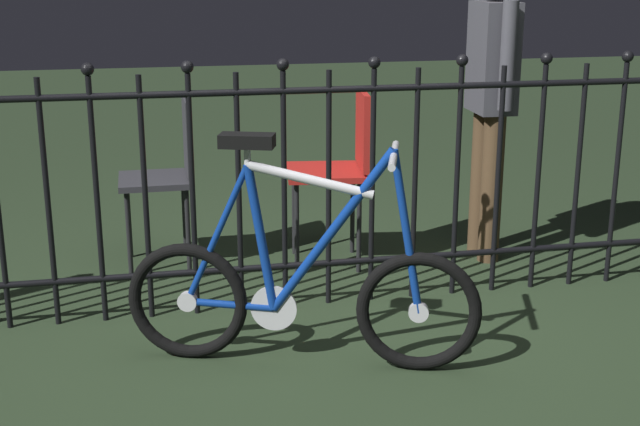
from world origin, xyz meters
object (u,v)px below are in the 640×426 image
chair_charcoal (170,166)px  person_visitor (492,85)px  chair_red (341,159)px  bicycle (301,290)px

chair_charcoal → person_visitor: size_ratio=0.56×
chair_red → person_visitor: size_ratio=0.58×
chair_red → chair_charcoal: bearing=169.3°
chair_charcoal → chair_red: chair_red is taller
bicycle → person_visitor: 1.70m
bicycle → chair_charcoal: (-0.43, 1.28, 0.21)m
bicycle → chair_charcoal: bicycle is taller
chair_charcoal → chair_red: bearing=-10.7°
bicycle → chair_charcoal: 1.37m
bicycle → chair_charcoal: size_ratio=1.53×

